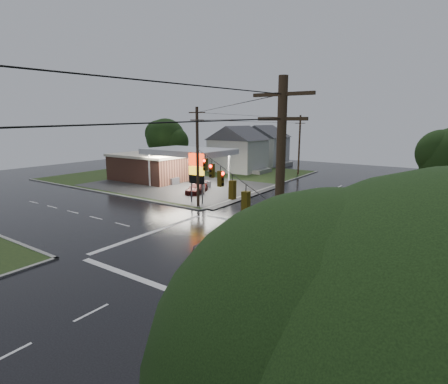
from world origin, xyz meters
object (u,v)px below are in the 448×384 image
Objects in this scene: utility_pole_se at (278,230)px; car_pump at (197,188)px; utility_pole_nw at (198,156)px; utility_pole_n at (299,144)px; house_far at (264,144)px; house_near at (238,148)px; gas_station at (159,165)px; car_north at (297,198)px; car_crossing at (218,253)px; pylon_sign at (196,170)px; tree_nw_behind at (166,138)px.

car_pump is (-23.76, 24.65, -5.04)m from utility_pole_se.
utility_pole_nw is 28.50m from utility_pole_n.
house_far reaches higher than car_pump.
house_near is at bearing 113.37° from utility_pole_nw.
utility_pole_se is (35.18, -29.20, 3.17)m from gas_station.
house_far reaches higher than car_north.
car_pump is at bearing 130.13° from utility_pole_nw.
utility_pole_se reaches higher than car_crossing.
utility_pole_nw and utility_pole_se have the same top height.
car_north is at bearing 33.53° from pylon_sign.
utility_pole_n is 16.00m from house_far.
utility_pole_n reaches higher than house_far.
house_near is at bearing 28.73° from car_crossing.
car_north is (20.15, -19.07, -3.74)m from house_near.
car_crossing is at bearing -46.18° from pylon_sign.
utility_pole_nw is at bearing -45.00° from pylon_sign.
gas_station is 24.60m from utility_pole_n.
utility_pole_se reaches higher than house_near.
gas_station is 19.38m from utility_pole_nw.
pylon_sign is 17.66m from car_crossing.
house_near reaches higher than car_pump.
car_north is (8.70, 7.43, -5.05)m from utility_pole_nw.
tree_nw_behind reaches higher than car_pump.
car_crossing is at bearing -42.16° from tree_nw_behind.
pylon_sign is 27.56m from utility_pole_n.
car_pump is at bearing -101.76° from utility_pole_n.
tree_nw_behind reaches higher than car_crossing.
car_crossing is (11.01, -40.01, -4.83)m from utility_pole_n.
utility_pole_n is (1.00, 27.50, 1.46)m from pylon_sign.
house_far is at bearing 106.98° from pylon_sign.
house_far is at bearing 85.92° from car_pump.
tree_nw_behind is 2.13× the size of car_pump.
car_crossing is (2.31, -18.94, -0.03)m from car_north.
utility_pole_se is (19.00, -19.00, 0.00)m from utility_pole_nw.
gas_station is 17.07m from house_near.
utility_pole_nw is 2.35× the size of car_pump.
utility_pole_nw reaches higher than car_pump.
utility_pole_n is at bearing 87.92° from pylon_sign.
car_north is 0.87× the size of car_pump.
car_north is at bearing -43.43° from house_near.
utility_pole_n is (-19.00, 47.50, -0.25)m from utility_pole_se.
utility_pole_nw is at bearing 135.00° from utility_pole_se.
pylon_sign is at bearing -67.72° from house_near.
tree_nw_behind is (-23.34, 19.49, 2.17)m from pylon_sign.
car_crossing is (-7.99, 7.49, -5.08)m from utility_pole_se.
tree_nw_behind is (-12.89, -6.01, 1.77)m from house_near.
pylon_sign is 12.11m from car_north.
pylon_sign is at bearing -92.08° from utility_pole_n.
house_near reaches higher than pylon_sign.
utility_pole_se is at bearing -56.21° from house_near.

